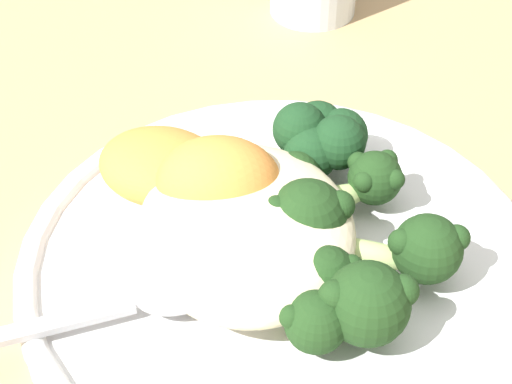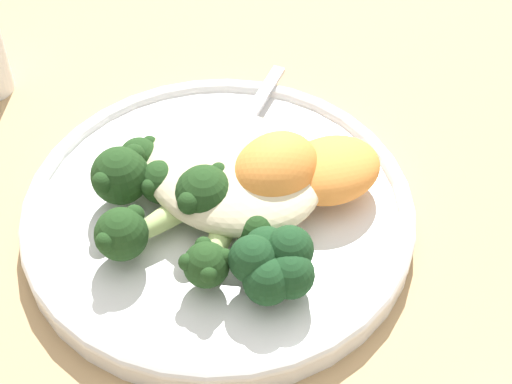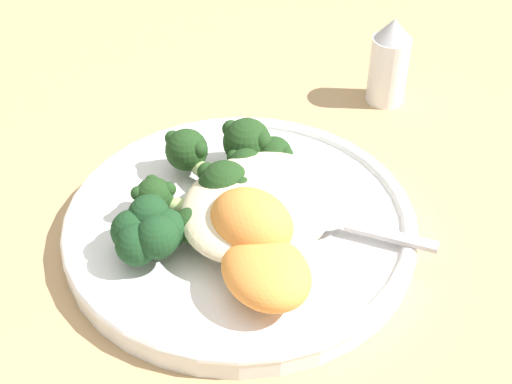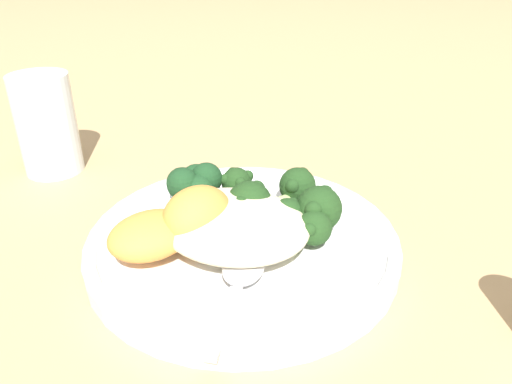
{
  "view_description": "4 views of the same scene",
  "coord_description": "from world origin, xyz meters",
  "px_view_note": "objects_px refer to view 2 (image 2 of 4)",
  "views": [
    {
      "loc": [
        -0.3,
        0.04,
        0.33
      ],
      "look_at": [
        0.02,
        -0.0,
        0.04
      ],
      "focal_mm": 60.0,
      "sensor_mm": 36.0,
      "label": 1
    },
    {
      "loc": [
        0.24,
        -0.31,
        0.45
      ],
      "look_at": [
        0.02,
        0.0,
        0.04
      ],
      "focal_mm": 60.0,
      "sensor_mm": 36.0,
      "label": 2
    },
    {
      "loc": [
        0.33,
        0.22,
        0.38
      ],
      "look_at": [
        0.0,
        0.01,
        0.05
      ],
      "focal_mm": 50.0,
      "sensor_mm": 36.0,
      "label": 3
    },
    {
      "loc": [
        -0.16,
        0.31,
        0.25
      ],
      "look_at": [
        -0.01,
        -0.01,
        0.06
      ],
      "focal_mm": 35.0,
      "sensor_mm": 36.0,
      "label": 4
    }
  ],
  "objects_px": {
    "broccoli_stalk_2": "(172,181)",
    "broccoli_stalk_5": "(220,233)",
    "quinoa_mound": "(229,169)",
    "broccoli_stalk_0": "(160,162)",
    "plate": "(222,216)",
    "sweet_potato_chunk_1": "(275,171)",
    "sweet_potato_chunk_0": "(331,170)",
    "broccoli_stalk_4": "(211,192)",
    "spoon": "(238,132)",
    "broccoli_stalk_1": "(132,176)",
    "broccoli_stalk_6": "(254,219)",
    "kale_tuft": "(273,263)",
    "broccoli_stalk_3": "(150,221)"
  },
  "relations": [
    {
      "from": "broccoli_stalk_0",
      "to": "sweet_potato_chunk_0",
      "type": "height_order",
      "value": "sweet_potato_chunk_0"
    },
    {
      "from": "broccoli_stalk_0",
      "to": "broccoli_stalk_1",
      "type": "xyz_separation_m",
      "value": [
        -0.0,
        -0.02,
        0.01
      ]
    },
    {
      "from": "broccoli_stalk_6",
      "to": "broccoli_stalk_1",
      "type": "bearing_deg",
      "value": -117.29
    },
    {
      "from": "sweet_potato_chunk_0",
      "to": "spoon",
      "type": "relative_size",
      "value": 0.62
    },
    {
      "from": "plate",
      "to": "broccoli_stalk_5",
      "type": "distance_m",
      "value": 0.04
    },
    {
      "from": "broccoli_stalk_1",
      "to": "quinoa_mound",
      "type": "bearing_deg",
      "value": 174.89
    },
    {
      "from": "broccoli_stalk_1",
      "to": "spoon",
      "type": "distance_m",
      "value": 0.09
    },
    {
      "from": "plate",
      "to": "broccoli_stalk_4",
      "type": "bearing_deg",
      "value": -106.51
    },
    {
      "from": "broccoli_stalk_4",
      "to": "broccoli_stalk_3",
      "type": "bearing_deg",
      "value": -24.25
    },
    {
      "from": "plate",
      "to": "broccoli_stalk_6",
      "type": "relative_size",
      "value": 4.08
    },
    {
      "from": "plate",
      "to": "broccoli_stalk_5",
      "type": "xyz_separation_m",
      "value": [
        0.02,
        -0.03,
        0.02
      ]
    },
    {
      "from": "quinoa_mound",
      "to": "broccoli_stalk_1",
      "type": "distance_m",
      "value": 0.06
    },
    {
      "from": "spoon",
      "to": "broccoli_stalk_4",
      "type": "bearing_deg",
      "value": -170.13
    },
    {
      "from": "plate",
      "to": "sweet_potato_chunk_1",
      "type": "bearing_deg",
      "value": 49.67
    },
    {
      "from": "sweet_potato_chunk_0",
      "to": "sweet_potato_chunk_1",
      "type": "height_order",
      "value": "sweet_potato_chunk_1"
    },
    {
      "from": "sweet_potato_chunk_1",
      "to": "sweet_potato_chunk_0",
      "type": "bearing_deg",
      "value": 47.87
    },
    {
      "from": "broccoli_stalk_1",
      "to": "kale_tuft",
      "type": "height_order",
      "value": "broccoli_stalk_1"
    },
    {
      "from": "broccoli_stalk_3",
      "to": "spoon",
      "type": "xyz_separation_m",
      "value": [
        -0.01,
        0.11,
        -0.01
      ]
    },
    {
      "from": "quinoa_mound",
      "to": "broccoli_stalk_0",
      "type": "bearing_deg",
      "value": -158.98
    },
    {
      "from": "broccoli_stalk_5",
      "to": "broccoli_stalk_1",
      "type": "bearing_deg",
      "value": -110.77
    },
    {
      "from": "spoon",
      "to": "broccoli_stalk_6",
      "type": "bearing_deg",
      "value": -149.73
    },
    {
      "from": "broccoli_stalk_2",
      "to": "kale_tuft",
      "type": "distance_m",
      "value": 0.1
    },
    {
      "from": "kale_tuft",
      "to": "broccoli_stalk_0",
      "type": "bearing_deg",
      "value": 164.92
    },
    {
      "from": "broccoli_stalk_5",
      "to": "broccoli_stalk_3",
      "type": "bearing_deg",
      "value": -84.73
    },
    {
      "from": "broccoli_stalk_1",
      "to": "broccoli_stalk_4",
      "type": "bearing_deg",
      "value": 152.51
    },
    {
      "from": "spoon",
      "to": "kale_tuft",
      "type": "bearing_deg",
      "value": -147.06
    },
    {
      "from": "quinoa_mound",
      "to": "broccoli_stalk_5",
      "type": "bearing_deg",
      "value": -59.98
    },
    {
      "from": "broccoli_stalk_2",
      "to": "sweet_potato_chunk_0",
      "type": "xyz_separation_m",
      "value": [
        0.08,
        0.07,
        0.0
      ]
    },
    {
      "from": "sweet_potato_chunk_0",
      "to": "kale_tuft",
      "type": "distance_m",
      "value": 0.09
    },
    {
      "from": "plate",
      "to": "quinoa_mound",
      "type": "xyz_separation_m",
      "value": [
        -0.01,
        0.02,
        0.03
      ]
    },
    {
      "from": "quinoa_mound",
      "to": "broccoli_stalk_6",
      "type": "height_order",
      "value": "quinoa_mound"
    },
    {
      "from": "spoon",
      "to": "broccoli_stalk_1",
      "type": "bearing_deg",
      "value": 151.99
    },
    {
      "from": "broccoli_stalk_4",
      "to": "sweet_potato_chunk_0",
      "type": "height_order",
      "value": "broccoli_stalk_4"
    },
    {
      "from": "broccoli_stalk_2",
      "to": "broccoli_stalk_4",
      "type": "height_order",
      "value": "broccoli_stalk_4"
    },
    {
      "from": "spoon",
      "to": "broccoli_stalk_5",
      "type": "bearing_deg",
      "value": -162.75
    },
    {
      "from": "broccoli_stalk_0",
      "to": "broccoli_stalk_4",
      "type": "relative_size",
      "value": 1.0
    },
    {
      "from": "sweet_potato_chunk_1",
      "to": "broccoli_stalk_1",
      "type": "bearing_deg",
      "value": -145.59
    },
    {
      "from": "broccoli_stalk_1",
      "to": "broccoli_stalk_6",
      "type": "distance_m",
      "value": 0.09
    },
    {
      "from": "broccoli_stalk_2",
      "to": "spoon",
      "type": "distance_m",
      "value": 0.07
    },
    {
      "from": "broccoli_stalk_2",
      "to": "broccoli_stalk_5",
      "type": "xyz_separation_m",
      "value": [
        0.05,
        -0.02,
        -0.0
      ]
    },
    {
      "from": "broccoli_stalk_0",
      "to": "sweet_potato_chunk_0",
      "type": "relative_size",
      "value": 1.3
    },
    {
      "from": "broccoli_stalk_1",
      "to": "broccoli_stalk_5",
      "type": "bearing_deg",
      "value": 132.32
    },
    {
      "from": "broccoli_stalk_2",
      "to": "quinoa_mound",
      "type": "bearing_deg",
      "value": 173.63
    },
    {
      "from": "broccoli_stalk_2",
      "to": "broccoli_stalk_5",
      "type": "bearing_deg",
      "value": 109.83
    },
    {
      "from": "broccoli_stalk_2",
      "to": "broccoli_stalk_3",
      "type": "xyz_separation_m",
      "value": [
        0.01,
        -0.04,
        0.0
      ]
    },
    {
      "from": "sweet_potato_chunk_1",
      "to": "spoon",
      "type": "height_order",
      "value": "sweet_potato_chunk_1"
    },
    {
      "from": "sweet_potato_chunk_0",
      "to": "spoon",
      "type": "xyz_separation_m",
      "value": [
        -0.08,
        0.0,
        -0.01
      ]
    },
    {
      "from": "sweet_potato_chunk_0",
      "to": "sweet_potato_chunk_1",
      "type": "bearing_deg",
      "value": -132.13
    },
    {
      "from": "broccoli_stalk_2",
      "to": "broccoli_stalk_5",
      "type": "distance_m",
      "value": 0.05
    },
    {
      "from": "plate",
      "to": "spoon",
      "type": "height_order",
      "value": "spoon"
    }
  ]
}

